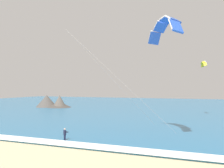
# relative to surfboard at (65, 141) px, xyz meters

# --- Properties ---
(sea) EXTENTS (200.00, 120.00, 0.20)m
(sea) POSITION_rel_surfboard_xyz_m (3.84, 57.39, 0.07)
(sea) COLOR teal
(sea) RESTS_ON ground
(surf_foam) EXTENTS (200.00, 2.40, 0.04)m
(surf_foam) POSITION_rel_surfboard_xyz_m (3.84, -1.61, 0.19)
(surf_foam) COLOR white
(surf_foam) RESTS_ON sea
(surfboard) EXTENTS (0.96, 1.46, 0.09)m
(surfboard) POSITION_rel_surfboard_xyz_m (0.00, 0.00, 0.00)
(surfboard) COLOR yellow
(surfboard) RESTS_ON ground
(kitesurfer) EXTENTS (0.65, 0.65, 1.69)m
(kitesurfer) POSITION_rel_surfboard_xyz_m (0.01, 0.02, 0.91)
(kitesurfer) COLOR #191E38
(kitesurfer) RESTS_ON ground
(kite_primary) EXTENTS (14.44, 10.83, 15.43)m
(kite_primary) POSITION_rel_surfboard_xyz_m (11.50, 7.33, 15.30)
(kite_primary) COLOR blue
(kite_distant) EXTENTS (1.41, 3.73, 1.36)m
(kite_distant) POSITION_rel_surfboard_xyz_m (16.38, 34.29, 12.52)
(kite_distant) COLOR yellow
(headland_left) EXTENTS (12.76, 8.77, 4.25)m
(headland_left) POSITION_rel_surfboard_xyz_m (-30.75, 41.28, 1.68)
(headland_left) COLOR #665B51
(headland_left) RESTS_ON ground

